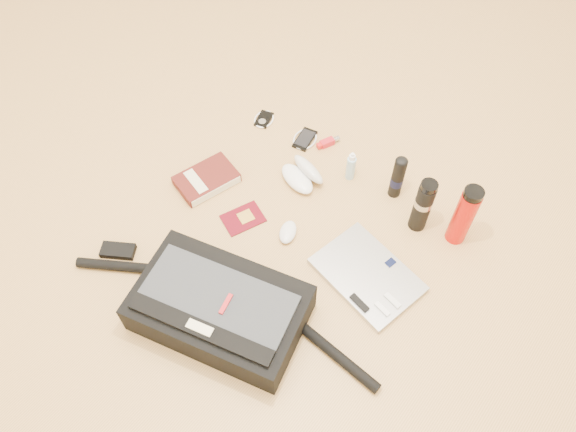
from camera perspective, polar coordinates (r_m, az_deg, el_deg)
The scene contains 14 objects.
ground at distance 1.84m, azimuth -1.27°, elevation -3.96°, with size 4.00×4.00×0.00m, color tan.
messenger_bag at distance 1.70m, azimuth -7.03°, elevation -9.22°, with size 0.99×0.42×0.14m.
laptop at distance 1.81m, azimuth 8.06°, elevation -5.99°, with size 0.36×0.29×0.03m.
book at distance 2.02m, azimuth -8.26°, elevation 3.70°, with size 0.19×0.24×0.04m.
passport at distance 1.92m, azimuth -4.58°, elevation -0.24°, with size 0.14×0.16×0.01m.
mouse at distance 1.87m, azimuth -0.01°, elevation -1.64°, with size 0.09×0.11×0.03m.
sunglasses_case at distance 2.00m, azimuth 1.49°, elevation 4.27°, with size 0.18×0.17×0.09m.
ipod at distance 2.22m, azimuth -2.46°, elevation 9.79°, with size 0.09×0.10×0.01m.
phone at distance 2.14m, azimuth 1.73°, elevation 7.82°, with size 0.10×0.12×0.01m.
inhaler at distance 2.13m, azimuth 4.09°, elevation 7.48°, with size 0.05×0.09×0.02m.
spray_bottle at distance 2.00m, azimuth 6.40°, elevation 4.96°, with size 0.04×0.04×0.13m.
aerosol_can at distance 1.95m, azimuth 11.09°, elevation 3.92°, with size 0.05×0.05×0.19m.
thermos_black at distance 1.86m, azimuth 13.53°, elevation 1.06°, with size 0.06×0.06×0.22m.
thermos_red at distance 1.86m, azimuth 17.44°, elevation 0.05°, with size 0.08×0.08×0.25m.
Camera 1 is at (0.62, -0.71, 1.58)m, focal length 35.00 mm.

